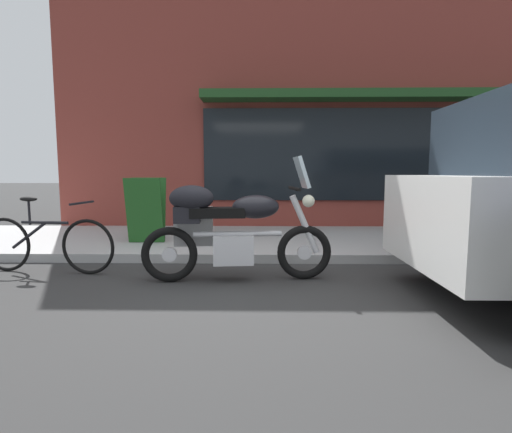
{
  "coord_description": "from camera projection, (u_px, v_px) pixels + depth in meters",
  "views": [
    {
      "loc": [
        0.14,
        -3.99,
        1.21
      ],
      "look_at": [
        0.05,
        0.57,
        0.7
      ],
      "focal_mm": 27.97,
      "sensor_mm": 36.0,
      "label": 1
    }
  ],
  "objects": [
    {
      "name": "ground_plane",
      "position": [
        250.0,
        290.0,
        4.1
      ],
      "size": [
        80.0,
        80.0,
        0.0
      ],
      "primitive_type": "plane",
      "color": "#2E2E2E"
    },
    {
      "name": "sandwich_board_sign",
      "position": [
        146.0,
        210.0,
        6.17
      ],
      "size": [
        0.55,
        0.42,
        1.0
      ],
      "color": "#1E511E",
      "rests_on": "sidewalk_curb"
    },
    {
      "name": "touring_motorcycle",
      "position": [
        226.0,
        227.0,
        4.43
      ],
      "size": [
        2.12,
        0.62,
        1.39
      ],
      "color": "black",
      "rests_on": "ground_plane"
    },
    {
      "name": "parked_bicycle",
      "position": [
        45.0,
        243.0,
        4.78
      ],
      "size": [
        1.73,
        0.48,
        0.92
      ],
      "color": "black",
      "rests_on": "ground_plane"
    }
  ]
}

